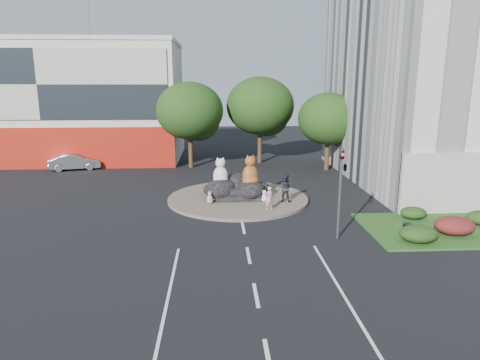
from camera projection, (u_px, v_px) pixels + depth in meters
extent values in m
plane|color=black|center=(248.00, 255.00, 21.00)|extent=(120.00, 120.00, 0.00)
cylinder|color=brown|center=(238.00, 198.00, 30.69)|extent=(10.00, 10.00, 0.20)
cube|color=beige|center=(62.00, 103.00, 45.84)|extent=(25.00, 12.00, 12.00)
cube|color=#9D190E|center=(44.00, 149.00, 40.88)|extent=(25.00, 0.30, 4.00)
cube|color=#B2AD9E|center=(37.00, 84.00, 39.46)|extent=(24.00, 0.15, 6.50)
cube|color=beige|center=(56.00, 42.00, 44.43)|extent=(25.20, 12.20, 0.40)
cylinder|color=#595B60|center=(89.00, 18.00, 45.92)|extent=(0.10, 0.10, 5.00)
cube|color=#274818|center=(452.00, 229.00, 24.56)|extent=(10.00, 6.00, 0.12)
cylinder|color=#382314|center=(191.00, 149.00, 41.73)|extent=(0.44, 0.44, 3.74)
ellipsoid|color=#183510|center=(190.00, 111.00, 40.90)|extent=(6.46, 6.46, 5.49)
sphere|color=#183510|center=(198.00, 119.00, 41.62)|extent=(4.25, 4.25, 4.25)
sphere|color=#183510|center=(182.00, 117.00, 40.70)|extent=(3.74, 3.74, 3.74)
cylinder|color=#382314|center=(260.00, 144.00, 44.04)|extent=(0.44, 0.44, 3.96)
ellipsoid|color=#183510|center=(260.00, 106.00, 43.15)|extent=(6.84, 6.84, 5.81)
sphere|color=#183510|center=(267.00, 114.00, 43.89)|extent=(4.50, 4.50, 4.50)
sphere|color=#183510|center=(254.00, 112.00, 42.97)|extent=(3.96, 3.96, 3.96)
cylinder|color=#382314|center=(327.00, 153.00, 40.56)|extent=(0.44, 0.44, 3.30)
ellipsoid|color=#183510|center=(329.00, 119.00, 39.82)|extent=(5.70, 5.70, 4.84)
sphere|color=#183510|center=(335.00, 126.00, 40.52)|extent=(3.75, 3.75, 3.75)
sphere|color=#183510|center=(322.00, 125.00, 39.61)|extent=(3.30, 3.30, 3.30)
ellipsoid|color=#183510|center=(418.00, 234.00, 22.34)|extent=(2.00, 1.60, 0.90)
ellipsoid|color=#541619|center=(455.00, 226.00, 23.44)|extent=(2.20, 1.76, 0.99)
ellipsoid|color=#183510|center=(413.00, 213.00, 26.13)|extent=(1.60, 1.28, 0.72)
cylinder|color=#595B60|center=(340.00, 194.00, 22.65)|extent=(0.14, 0.14, 5.00)
imported|color=black|center=(341.00, 163.00, 22.26)|extent=(0.21, 0.26, 1.30)
imported|color=black|center=(345.00, 166.00, 22.32)|extent=(0.26, 1.24, 0.50)
sphere|color=red|center=(343.00, 155.00, 21.98)|extent=(0.18, 0.18, 0.18)
cylinder|color=#595B60|center=(433.00, 147.00, 28.58)|extent=(0.18, 0.18, 8.00)
cylinder|color=#595B60|center=(425.00, 86.00, 27.61)|extent=(2.00, 0.12, 0.12)
cube|color=silver|center=(409.00, 88.00, 27.58)|extent=(0.50, 0.22, 0.12)
imported|color=pink|center=(269.00, 198.00, 27.55)|extent=(0.65, 0.53, 1.54)
imported|color=#212229|center=(285.00, 188.00, 29.41)|extent=(1.13, 1.02, 1.91)
imported|color=#A4A8AC|center=(75.00, 162.00, 40.85)|extent=(4.96, 2.70, 1.55)
cylinder|color=black|center=(407.00, 230.00, 23.09)|extent=(0.60, 0.60, 0.74)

